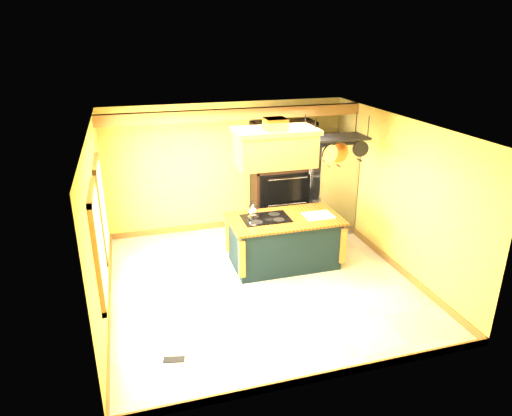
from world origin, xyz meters
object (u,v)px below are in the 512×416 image
refrigerator (329,186)px  hutch (282,187)px  pot_rack (336,143)px  range_hood (275,146)px  kitchen_island (284,241)px

refrigerator → hutch: hutch is taller
pot_rack → refrigerator: 1.94m
pot_rack → refrigerator: bearing=67.3°
range_hood → refrigerator: range_hood is taller
kitchen_island → pot_rack: (0.91, 0.00, 1.75)m
refrigerator → range_hood: bearing=-140.9°
pot_rack → kitchen_island: bearing=-179.9°
kitchen_island → range_hood: bearing=-179.8°
range_hood → pot_rack: size_ratio=1.21×
pot_rack → hutch: bearing=101.6°
refrigerator → hutch: 1.00m
kitchen_island → pot_rack: size_ratio=1.75×
range_hood → kitchen_island: bearing=0.2°
refrigerator → pot_rack: bearing=-112.7°
range_hood → pot_rack: same height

